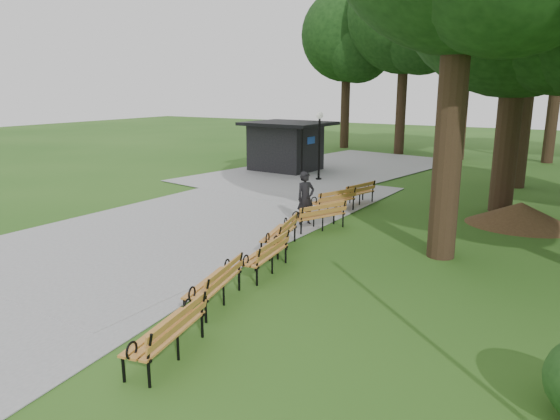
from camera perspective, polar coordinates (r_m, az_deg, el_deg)
The scene contains 13 objects.
ground at distance 13.20m, azimuth -1.71°, elevation -5.38°, with size 100.00×100.00×0.00m, color #275317.
path at distance 17.78m, azimuth -7.38°, elevation -0.42°, with size 12.00×38.00×0.06m, color gray.
person at distance 16.14m, azimuth 2.87°, elevation 1.28°, with size 0.63×0.41×1.73m, color black.
kiosk at distance 27.00m, azimuth 0.62°, elevation 7.12°, with size 4.10×3.56×2.57m, color black, non-canonical shape.
lamp_post at distance 24.03m, azimuth 4.42°, elevation 8.72°, with size 0.32×0.32×3.19m.
dirt_mound at distance 17.88m, azimuth 25.24°, elevation -0.40°, with size 2.78×2.78×0.75m, color #47301C.
bench_0 at distance 8.62m, azimuth -12.68°, elevation -13.22°, with size 1.90×0.64×0.88m, color #B8702A, non-canonical shape.
bench_1 at distance 10.44m, azimuth -7.45°, elevation -8.14°, with size 1.90×0.64×0.88m, color #B8702A, non-canonical shape.
bench_2 at distance 12.07m, azimuth -1.84°, elevation -5.01°, with size 1.90×0.64×0.88m, color #B8702A, non-canonical shape.
bench_3 at distance 13.77m, azimuth -0.12°, elevation -2.65°, with size 1.90×0.64×0.88m, color #B8702A, non-canonical shape.
bench_4 at distance 15.73m, azimuth 4.29°, elevation -0.64°, with size 1.90×0.64×0.88m, color #B8702A, non-canonical shape.
bench_5 at distance 17.85m, azimuth 5.86°, elevation 1.02°, with size 1.90×0.64×0.88m, color #B8702A, non-canonical shape.
bench_6 at distance 19.21m, azimuth 8.36°, elevation 1.84°, with size 1.90×0.64×0.88m, color #B8702A, non-canonical shape.
Camera 1 is at (6.75, -10.52, 4.26)m, focal length 32.77 mm.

